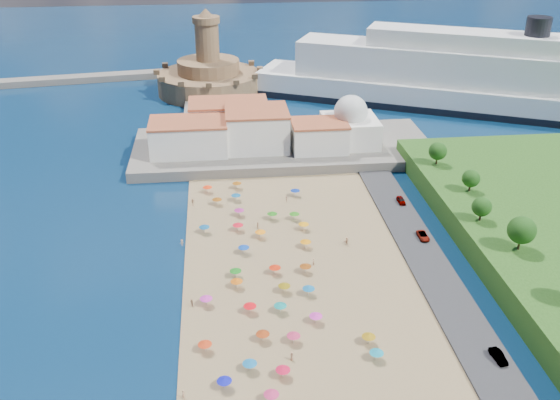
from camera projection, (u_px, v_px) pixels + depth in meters
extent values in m
plane|color=#071938|center=(273.00, 292.00, 124.64)|extent=(700.00, 700.00, 0.00)
cube|color=#59544C|center=(283.00, 148.00, 189.81)|extent=(90.00, 36.00, 3.00)
cube|color=#59544C|center=(210.00, 114.00, 218.99)|extent=(18.00, 70.00, 2.40)
cube|color=silver|center=(189.00, 138.00, 180.93)|extent=(22.00, 14.00, 9.00)
cube|color=silver|center=(257.00, 130.00, 184.14)|extent=(18.00, 16.00, 11.00)
cube|color=silver|center=(319.00, 137.00, 182.95)|extent=(16.00, 12.00, 8.00)
cube|color=silver|center=(229.00, 119.00, 194.28)|extent=(24.00, 14.00, 10.00)
cube|color=silver|center=(350.00, 131.00, 187.45)|extent=(16.00, 16.00, 8.00)
sphere|color=silver|center=(351.00, 112.00, 184.76)|extent=(10.00, 10.00, 10.00)
cylinder|color=silver|center=(351.00, 99.00, 183.06)|extent=(1.20, 1.20, 1.60)
cylinder|color=olive|center=(209.00, 83.00, 244.41)|extent=(40.00, 40.00, 8.00)
cylinder|color=olive|center=(208.00, 66.00, 241.49)|extent=(24.00, 24.00, 5.00)
cylinder|color=olive|center=(207.00, 42.00, 237.24)|extent=(9.00, 9.00, 14.00)
cylinder|color=olive|center=(206.00, 20.00, 233.56)|extent=(10.40, 10.40, 2.40)
cone|color=olive|center=(206.00, 12.00, 232.35)|extent=(6.00, 6.00, 3.00)
cube|color=black|center=(463.00, 105.00, 228.03)|extent=(150.80, 87.13, 2.51)
cube|color=white|center=(465.00, 96.00, 226.52)|extent=(149.72, 86.35, 9.29)
cube|color=white|center=(469.00, 67.00, 221.66)|extent=(119.95, 69.45, 12.38)
cube|color=white|center=(472.00, 40.00, 217.50)|extent=(71.51, 43.78, 6.19)
cylinder|color=black|center=(538.00, 26.00, 208.68)|extent=(8.25, 8.25, 6.19)
cylinder|color=gray|center=(250.00, 309.00, 117.72)|extent=(0.07, 0.07, 2.00)
cone|color=red|center=(250.00, 305.00, 117.32)|extent=(2.50, 2.50, 0.60)
cylinder|color=gray|center=(284.00, 288.00, 123.67)|extent=(0.07, 0.07, 2.00)
cone|color=#7D660B|center=(284.00, 285.00, 123.27)|extent=(2.50, 2.50, 0.60)
cylinder|color=gray|center=(295.00, 193.00, 162.52)|extent=(0.07, 0.07, 2.00)
cone|color=navy|center=(295.00, 190.00, 162.11)|extent=(2.50, 2.50, 0.60)
cylinder|color=gray|center=(306.00, 244.00, 139.06)|extent=(0.07, 0.07, 2.00)
cone|color=orange|center=(306.00, 241.00, 138.66)|extent=(2.50, 2.50, 0.60)
cylinder|color=gray|center=(271.00, 397.00, 97.25)|extent=(0.07, 0.07, 2.00)
cone|color=#C0295D|center=(271.00, 393.00, 96.84)|extent=(2.50, 2.50, 0.60)
cylinder|color=gray|center=(305.00, 269.00, 130.03)|extent=(0.07, 0.07, 2.00)
cone|color=#7F390B|center=(305.00, 265.00, 129.62)|extent=(2.50, 2.50, 0.60)
cylinder|color=gray|center=(316.00, 319.00, 114.98)|extent=(0.07, 0.07, 2.00)
cone|color=#CA2BA5|center=(316.00, 315.00, 114.57)|extent=(2.50, 2.50, 0.60)
cylinder|color=gray|center=(217.00, 202.00, 157.91)|extent=(0.07, 0.07, 2.00)
cone|color=#82420B|center=(217.00, 198.00, 157.50)|extent=(2.50, 2.50, 0.60)
cylinder|color=gray|center=(368.00, 339.00, 109.71)|extent=(0.07, 0.07, 2.00)
cone|color=#946C0D|center=(369.00, 335.00, 109.31)|extent=(2.50, 2.50, 0.60)
cylinder|color=gray|center=(205.00, 347.00, 107.89)|extent=(0.07, 0.07, 2.00)
cone|color=red|center=(205.00, 343.00, 107.48)|extent=(2.50, 2.50, 0.60)
cylinder|color=gray|center=(294.00, 216.00, 150.89)|extent=(0.07, 0.07, 2.00)
cone|color=#287B15|center=(294.00, 213.00, 150.49)|extent=(2.50, 2.50, 0.60)
cylinder|color=gray|center=(263.00, 337.00, 110.38)|extent=(0.07, 0.07, 2.00)
cone|color=#94310D|center=(263.00, 333.00, 109.98)|extent=(2.50, 2.50, 0.60)
cylinder|color=gray|center=(304.00, 226.00, 146.32)|extent=(0.07, 0.07, 2.00)
cone|color=orange|center=(304.00, 223.00, 145.91)|extent=(2.50, 2.50, 0.60)
cylinder|color=gray|center=(237.00, 284.00, 125.09)|extent=(0.07, 0.07, 2.00)
cone|color=#D05B0B|center=(237.00, 280.00, 124.68)|extent=(2.50, 2.50, 0.60)
cylinder|color=gray|center=(236.00, 197.00, 160.01)|extent=(0.07, 0.07, 2.00)
cone|color=#0E5488|center=(236.00, 194.00, 159.61)|extent=(2.50, 2.50, 0.60)
cylinder|color=gray|center=(280.00, 308.00, 117.82)|extent=(0.07, 0.07, 2.00)
cone|color=#0D7E7B|center=(280.00, 304.00, 117.42)|extent=(2.50, 2.50, 0.60)
cylinder|color=gray|center=(237.00, 185.00, 166.51)|extent=(0.07, 0.07, 2.00)
cone|color=#87470C|center=(237.00, 182.00, 166.11)|extent=(2.50, 2.50, 0.60)
cylinder|color=gray|center=(206.00, 301.00, 119.85)|extent=(0.07, 0.07, 2.00)
cone|color=#CC2BA7|center=(206.00, 297.00, 119.45)|extent=(2.50, 2.50, 0.60)
cylinder|color=gray|center=(239.00, 212.00, 152.61)|extent=(0.07, 0.07, 2.00)
cone|color=#A02276|center=(239.00, 209.00, 152.21)|extent=(2.50, 2.50, 0.60)
cylinder|color=gray|center=(283.00, 373.00, 102.17)|extent=(0.07, 0.07, 2.00)
cone|color=red|center=(283.00, 368.00, 101.76)|extent=(2.50, 2.50, 0.60)
cylinder|color=gray|center=(294.00, 338.00, 109.94)|extent=(0.07, 0.07, 2.00)
cone|color=#BD2852|center=(294.00, 334.00, 109.54)|extent=(2.50, 2.50, 0.60)
cylinder|color=gray|center=(272.00, 216.00, 150.99)|extent=(0.07, 0.07, 2.00)
cone|color=#207615|center=(272.00, 213.00, 150.59)|extent=(2.50, 2.50, 0.60)
cylinder|color=gray|center=(238.00, 227.00, 145.93)|extent=(0.07, 0.07, 2.00)
cone|color=red|center=(238.00, 224.00, 145.53)|extent=(2.50, 2.50, 0.60)
cylinder|color=gray|center=(236.00, 273.00, 128.50)|extent=(0.07, 0.07, 2.00)
cone|color=#147216|center=(235.00, 270.00, 128.09)|extent=(2.50, 2.50, 0.60)
cylinder|color=gray|center=(275.00, 270.00, 129.62)|extent=(0.07, 0.07, 2.00)
cone|color=red|center=(275.00, 266.00, 129.22)|extent=(2.50, 2.50, 0.60)
cylinder|color=gray|center=(244.00, 250.00, 136.88)|extent=(0.07, 0.07, 2.00)
cone|color=#0D3DA9|center=(244.00, 246.00, 136.47)|extent=(2.50, 2.50, 0.60)
cylinder|color=gray|center=(250.00, 366.00, 103.55)|extent=(0.07, 0.07, 2.00)
cone|color=#1164A0|center=(250.00, 362.00, 103.15)|extent=(2.50, 2.50, 0.60)
cylinder|color=gray|center=(309.00, 291.00, 122.86)|extent=(0.07, 0.07, 2.00)
cone|color=#105E96|center=(309.00, 287.00, 122.45)|extent=(2.50, 2.50, 0.60)
cylinder|color=gray|center=(376.00, 355.00, 105.92)|extent=(0.07, 0.07, 2.00)
cone|color=teal|center=(377.00, 351.00, 105.52)|extent=(2.50, 2.50, 0.60)
cylinder|color=gray|center=(224.00, 384.00, 99.89)|extent=(0.07, 0.07, 2.00)
cone|color=#0D11B1|center=(224.00, 379.00, 99.49)|extent=(2.50, 2.50, 0.60)
cylinder|color=gray|center=(260.00, 234.00, 143.00)|extent=(0.07, 0.07, 2.00)
cone|color=orange|center=(260.00, 231.00, 142.60)|extent=(2.50, 2.50, 0.60)
cylinder|color=gray|center=(208.00, 189.00, 164.34)|extent=(0.07, 0.07, 2.00)
cone|color=#F6310A|center=(207.00, 186.00, 163.93)|extent=(2.50, 2.50, 0.60)
cylinder|color=gray|center=(204.00, 229.00, 145.10)|extent=(0.07, 0.07, 2.00)
cone|color=#0E4F82|center=(204.00, 226.00, 144.70)|extent=(2.50, 2.50, 0.60)
imported|color=tan|center=(313.00, 262.00, 132.59)|extent=(0.66, 0.77, 1.78)
imported|color=tan|center=(347.00, 241.00, 140.44)|extent=(1.73, 1.46, 1.87)
imported|color=tan|center=(292.00, 356.00, 105.98)|extent=(0.59, 0.87, 1.71)
imported|color=tan|center=(286.00, 199.00, 159.48)|extent=(0.69, 1.12, 1.68)
imported|color=tan|center=(182.00, 243.00, 140.00)|extent=(1.11, 0.75, 1.60)
imported|color=tan|center=(258.00, 225.00, 147.22)|extent=(0.97, 1.01, 1.65)
imported|color=tan|center=(192.00, 303.00, 119.67)|extent=(0.94, 1.00, 1.63)
imported|color=tan|center=(183.00, 394.00, 98.10)|extent=(0.53, 0.67, 1.59)
imported|color=tan|center=(193.00, 202.00, 157.89)|extent=(1.18, 0.72, 1.88)
imported|color=gray|center=(423.00, 236.00, 142.22)|extent=(2.17, 4.68, 1.30)
imported|color=gray|center=(401.00, 200.00, 158.27)|extent=(1.66, 4.10, 1.40)
imported|color=gray|center=(498.00, 356.00, 105.54)|extent=(1.99, 4.46, 1.42)
cylinder|color=#382314|center=(519.00, 242.00, 127.23)|extent=(0.50, 0.50, 3.21)
sphere|color=#14380F|center=(522.00, 230.00, 125.94)|extent=(5.78, 5.78, 5.78)
cylinder|color=#382314|center=(480.00, 215.00, 138.54)|extent=(0.50, 0.50, 2.45)
sphere|color=#14380F|center=(482.00, 207.00, 137.55)|extent=(4.41, 4.41, 4.41)
cylinder|color=#382314|center=(470.00, 187.00, 151.99)|extent=(0.50, 0.50, 2.43)
sphere|color=#14380F|center=(471.00, 178.00, 151.01)|extent=(4.37, 4.37, 4.37)
cylinder|color=#382314|center=(437.00, 159.00, 166.83)|extent=(0.50, 0.50, 2.70)
sphere|color=#14380F|center=(438.00, 151.00, 165.74)|extent=(4.85, 4.85, 4.85)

